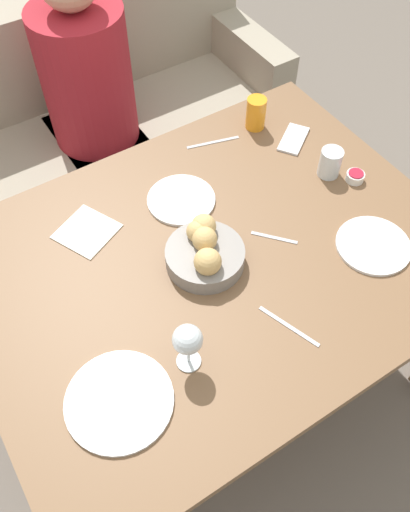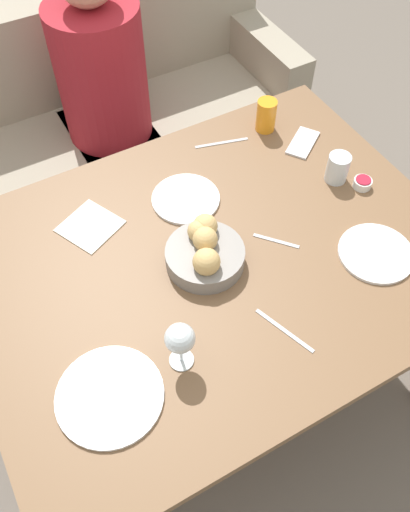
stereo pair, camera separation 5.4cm
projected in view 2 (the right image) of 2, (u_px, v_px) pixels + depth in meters
name	position (u px, v px, depth m)	size (l,w,h in m)	color
ground_plane	(212.00, 367.00, 2.18)	(10.00, 10.00, 0.00)	#6B6056
dining_table	(214.00, 272.00, 1.65)	(1.42, 1.09, 0.75)	brown
couch	(96.00, 132.00, 2.56)	(1.86, 0.70, 0.88)	#9E937F
seated_person	(109.00, 115.00, 2.33)	(0.36, 0.47, 1.21)	#23232D
bread_basket	(205.00, 251.00, 1.54)	(0.23, 0.23, 0.12)	gray
plate_near_left	(110.00, 396.00, 1.32)	(0.27, 0.27, 0.01)	white
plate_near_right	(376.00, 253.00, 1.58)	(0.22, 0.22, 0.01)	white
plate_far_center	(186.00, 199.00, 1.71)	(0.22, 0.22, 0.01)	white
juice_glass	(266.00, 115.00, 1.88)	(0.07, 0.07, 0.12)	orange
water_tumbler	(338.00, 168.00, 1.74)	(0.07, 0.07, 0.10)	silver
wine_glass	(180.00, 339.00, 1.29)	(0.08, 0.08, 0.16)	silver
jam_bowl_berry	(362.00, 183.00, 1.74)	(0.06, 0.06, 0.03)	white
fork_silver	(222.00, 143.00, 1.88)	(0.18, 0.06, 0.00)	#B7B7BC
knife_silver	(284.00, 330.00, 1.43)	(0.07, 0.18, 0.00)	#B7B7BC
spoon_coffee	(276.00, 241.00, 1.62)	(0.10, 0.11, 0.00)	#B7B7BC
napkin	(90.00, 226.00, 1.65)	(0.21, 0.21, 0.00)	silver
cell_phone	(303.00, 143.00, 1.87)	(0.17, 0.15, 0.01)	silver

